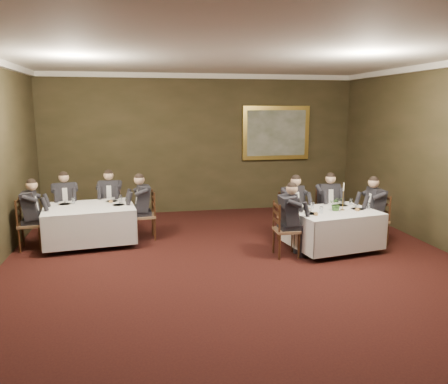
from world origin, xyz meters
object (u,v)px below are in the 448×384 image
object	(u,v)px
table_main	(332,227)
chair_sec_endleft	(31,235)
diner_sec_backleft	(66,211)
diner_sec_backright	(111,208)
diner_main_endleft	(286,229)
chair_sec_endright	(145,225)
chair_main_endright	(375,230)
diner_sec_endright	(145,215)
chair_sec_backleft	(67,221)
candlestick	(343,200)
chair_main_endleft	(285,241)
chair_sec_backright	(111,218)
diner_sec_endleft	(30,223)
diner_main_backright	(328,212)
diner_main_endright	(375,219)
chair_main_backleft	(291,227)
diner_main_backleft	(292,216)
centerpiece	(336,203)
table_second	(90,222)
painting	(276,133)
chair_main_backright	(327,223)

from	to	relation	value
table_main	chair_sec_endleft	distance (m)	5.74
diner_sec_backleft	diner_sec_backright	xyz separation A→B (m)	(0.92, 0.11, 0.00)
diner_main_endleft	chair_sec_endleft	distance (m)	4.84
chair_sec_endright	chair_main_endright	bearing A→B (deg)	-110.13
diner_sec_endright	chair_sec_endleft	size ratio (longest dim) A/B	1.35
chair_sec_backleft	candlestick	distance (m)	5.74
chair_main_endleft	chair_sec_backright	size ratio (longest dim) A/B	1.00
diner_main_endleft	diner_sec_endleft	size ratio (longest dim) A/B	1.00
chair_sec_backleft	diner_sec_backleft	xyz separation A→B (m)	(0.00, -0.01, 0.23)
diner_main_backright	diner_sec_endright	size ratio (longest dim) A/B	1.00
diner_sec_backright	diner_main_endright	bearing A→B (deg)	162.68
chair_main_backleft	chair_main_endleft	size ratio (longest dim) A/B	1.00
chair_sec_endleft	diner_sec_endleft	xyz separation A→B (m)	(0.01, 0.00, 0.23)
diner_main_backleft	diner_sec_backright	distance (m)	3.93
diner_main_endright	diner_sec_endright	size ratio (longest dim) A/B	1.00
centerpiece	chair_main_endright	bearing A→B (deg)	10.62
diner_main_backleft	diner_sec_backleft	bearing A→B (deg)	-39.93
chair_sec_backright	diner_main_backright	bearing A→B (deg)	167.36
diner_main_backleft	centerpiece	distance (m)	1.02
chair_sec_backright	centerpiece	distance (m)	4.83
chair_main_backleft	chair_sec_endright	bearing A→B (deg)	-36.34
table_second	diner_main_backright	distance (m)	4.85
diner_main_endright	chair_sec_backleft	xyz separation A→B (m)	(-6.09, 1.91, -0.23)
diner_sec_endright	candlestick	world-z (taller)	diner_sec_endright
chair_sec_endleft	candlestick	bearing A→B (deg)	74.86
diner_sec_backright	painting	distance (m)	4.69
diner_main_endleft	chair_sec_endright	bearing A→B (deg)	-120.54
centerpiece	chair_sec_backright	bearing A→B (deg)	152.66
diner_sec_backright	candlestick	world-z (taller)	diner_sec_backright
chair_main_backleft	diner_sec_endright	bearing A→B (deg)	-36.27
chair_sec_endleft	diner_sec_backright	bearing A→B (deg)	122.14
chair_main_endright	diner_sec_backright	world-z (taller)	diner_sec_backright
chair_main_backleft	diner_main_endleft	bearing A→B (deg)	41.63
table_second	diner_sec_endright	world-z (taller)	diner_sec_endright
diner_sec_endright	chair_main_backright	bearing A→B (deg)	-102.63
table_main	chair_main_endleft	xyz separation A→B (m)	(-0.98, -0.17, -0.17)
chair_sec_backleft	diner_sec_backleft	world-z (taller)	diner_sec_backleft
chair_sec_backleft	chair_sec_endleft	bearing A→B (deg)	51.24
table_second	diner_main_endright	xyz separation A→B (m)	(5.52, -1.09, 0.06)
table_second	chair_sec_backright	bearing A→B (deg)	69.44
chair_sec_backleft	chair_sec_backright	size ratio (longest dim) A/B	1.00
chair_sec_endright	chair_sec_endleft	size ratio (longest dim) A/B	1.00
chair_main_backright	diner_sec_endleft	size ratio (longest dim) A/B	0.74
centerpiece	painting	distance (m)	3.79
diner_main_backleft	diner_sec_backright	xyz separation A→B (m)	(-3.65, 1.47, 0.00)
chair_main_backright	chair_main_endright	bearing A→B (deg)	137.58
painting	table_second	bearing A→B (deg)	-152.59
chair_main_backleft	candlestick	distance (m)	1.24
table_second	candlestick	xyz separation A→B (m)	(4.74, -1.25, 0.51)
candlestick	painting	distance (m)	3.76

